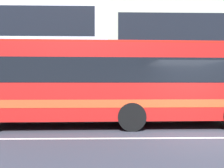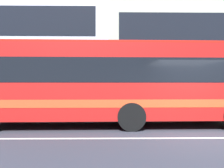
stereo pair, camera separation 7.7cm
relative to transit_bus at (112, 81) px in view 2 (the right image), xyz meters
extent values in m
plane|color=#393B46|center=(2.86, -2.35, -1.78)|extent=(160.00, 160.00, 0.00)
cube|color=silver|center=(2.86, -2.35, -1.78)|extent=(60.00, 0.16, 0.01)
cube|color=#36632F|center=(3.58, 3.67, -1.21)|extent=(21.80, 1.10, 1.14)
cube|color=#B4B8A2|center=(9.17, 13.45, 3.36)|extent=(18.53, 11.42, 10.29)
cube|color=red|center=(0.00, 0.00, -0.05)|extent=(10.85, 2.83, 2.76)
cube|color=black|center=(0.00, 0.00, 0.36)|extent=(10.20, 2.84, 0.88)
cube|color=#EC4821|center=(0.00, 0.00, -0.81)|extent=(10.63, 2.85, 0.28)
cube|color=red|center=(0.00, 0.00, 1.39)|extent=(10.41, 2.41, 0.12)
cylinder|color=black|center=(-4.42, 1.10, -1.28)|extent=(1.01, 0.30, 1.00)
cylinder|color=black|center=(0.69, -1.18, -1.28)|extent=(1.01, 0.30, 1.00)
cylinder|color=black|center=(0.63, 1.21, -1.28)|extent=(1.01, 0.30, 1.00)
cylinder|color=black|center=(4.37, 1.29, -1.28)|extent=(1.01, 0.30, 1.00)
camera|label=1|loc=(-0.20, -9.46, -0.22)|focal=37.91mm
camera|label=2|loc=(-0.13, -9.46, -0.22)|focal=37.91mm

